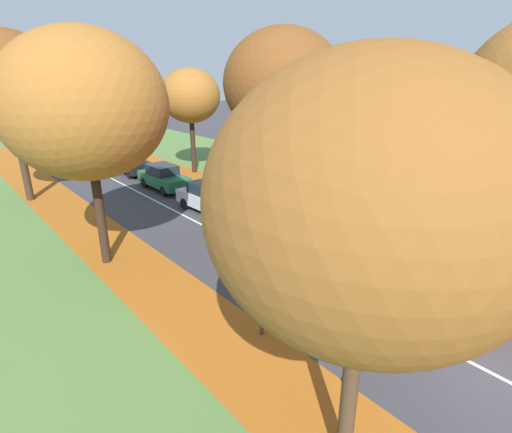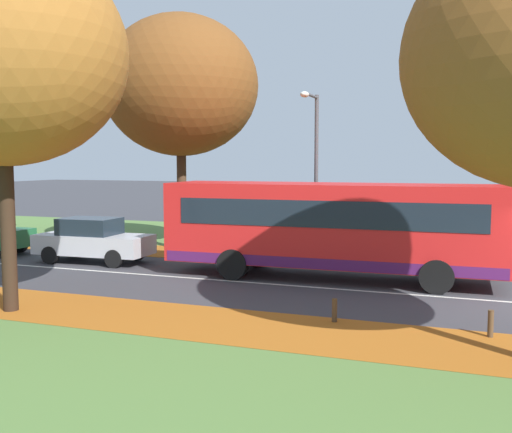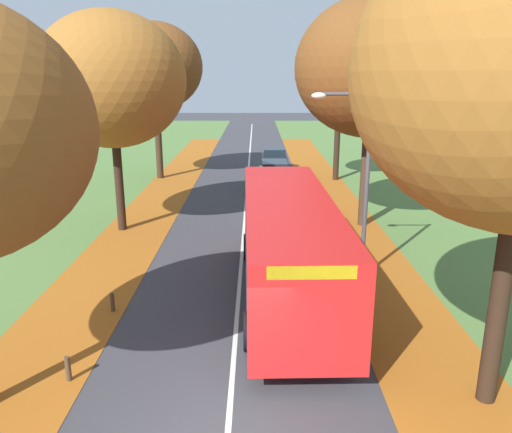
{
  "view_description": "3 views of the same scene",
  "coord_description": "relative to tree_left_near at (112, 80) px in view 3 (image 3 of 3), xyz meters",
  "views": [
    {
      "loc": [
        -10.11,
        -2.32,
        7.51
      ],
      "look_at": [
        -0.46,
        9.06,
        1.93
      ],
      "focal_mm": 28.0,
      "sensor_mm": 36.0,
      "label": 1
    },
    {
      "loc": [
        -16.75,
        2.23,
        3.69
      ],
      "look_at": [
        0.99,
        8.78,
        1.93
      ],
      "focal_mm": 42.0,
      "sensor_mm": 36.0,
      "label": 2
    },
    {
      "loc": [
        0.53,
        -7.66,
        6.47
      ],
      "look_at": [
        0.49,
        9.3,
        1.62
      ],
      "focal_mm": 35.0,
      "sensor_mm": 36.0,
      "label": 3
    }
  ],
  "objects": [
    {
      "name": "leaf_litter_right",
      "position": [
        9.85,
        1.07,
        -6.22
      ],
      "size": [
        2.8,
        60.0,
        0.0
      ],
      "primitive_type": "cube",
      "color": "#9E5619",
      "rests_on": "grass_verge_right"
    },
    {
      "name": "car_silver_lead",
      "position": [
        6.68,
        2.34,
        -5.42
      ],
      "size": [
        1.92,
        4.27,
        1.62
      ],
      "color": "#B7BABF",
      "rests_on": "ground"
    },
    {
      "name": "car_black_third_in_line",
      "position": [
        7.03,
        13.25,
        -5.42
      ],
      "size": [
        1.81,
        4.21,
        1.62
      ],
      "color": "black",
      "rests_on": "ground"
    },
    {
      "name": "bollard_third",
      "position": [
        1.72,
        -7.73,
        -5.95
      ],
      "size": [
        0.12,
        0.12,
        0.55
      ],
      "primitive_type": "cylinder",
      "color": "#4C3823",
      "rests_on": "ground"
    },
    {
      "name": "car_green_following",
      "position": [
        6.85,
        7.87,
        -5.42
      ],
      "size": [
        1.82,
        4.22,
        1.62
      ],
      "color": "#1E6038",
      "rests_on": "ground"
    },
    {
      "name": "road_centre_line",
      "position": [
        5.25,
        7.07,
        -6.23
      ],
      "size": [
        0.12,
        80.0,
        0.01
      ],
      "primitive_type": "cube",
      "color": "silver",
      "rests_on": "ground"
    },
    {
      "name": "tree_left_mid",
      "position": [
        -0.41,
        11.11,
        0.66
      ],
      "size": [
        5.85,
        5.85,
        9.54
      ],
      "color": "#382619",
      "rests_on": "ground"
    },
    {
      "name": "bus",
      "position": [
        6.74,
        -6.51,
        -4.53
      ],
      "size": [
        2.83,
        10.45,
        2.98
      ],
      "color": "red",
      "rests_on": "ground"
    },
    {
      "name": "tree_left_near",
      "position": [
        0.0,
        0.0,
        0.0
      ],
      "size": [
        5.98,
        5.98,
        8.93
      ],
      "color": "black",
      "rests_on": "ground"
    },
    {
      "name": "leaf_litter_left",
      "position": [
        0.65,
        1.07,
        -6.22
      ],
      "size": [
        2.8,
        60.0,
        0.0
      ],
      "primitive_type": "cube",
      "color": "#9E5619",
      "rests_on": "grass_verge_left"
    },
    {
      "name": "grass_verge_right",
      "position": [
        14.45,
        7.07,
        -6.22
      ],
      "size": [
        12.0,
        90.0,
        0.01
      ],
      "primitive_type": "cube",
      "color": "#517538",
      "rests_on": "ground"
    },
    {
      "name": "grass_verge_left",
      "position": [
        -3.95,
        7.07,
        -6.22
      ],
      "size": [
        12.0,
        90.0,
        0.01
      ],
      "primitive_type": "cube",
      "color": "#517538",
      "rests_on": "ground"
    },
    {
      "name": "tree_right_near",
      "position": [
        10.5,
        0.68,
        0.48
      ],
      "size": [
        6.31,
        6.31,
        9.56
      ],
      "color": "#422D1E",
      "rests_on": "ground"
    },
    {
      "name": "streetlamp_right",
      "position": [
        8.92,
        -5.32,
        -2.49
      ],
      "size": [
        1.89,
        0.28,
        6.0
      ],
      "color": "#47474C",
      "rests_on": "ground"
    },
    {
      "name": "tree_right_mid",
      "position": [
        10.83,
        10.55,
        -0.63
      ],
      "size": [
        4.29,
        4.29,
        7.55
      ],
      "color": "black",
      "rests_on": "ground"
    },
    {
      "name": "bollard_second",
      "position": [
        1.68,
        -11.07,
        -5.94
      ],
      "size": [
        0.12,
        0.12,
        0.58
      ],
      "primitive_type": "cylinder",
      "color": "#4C3823",
      "rests_on": "ground"
    }
  ]
}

